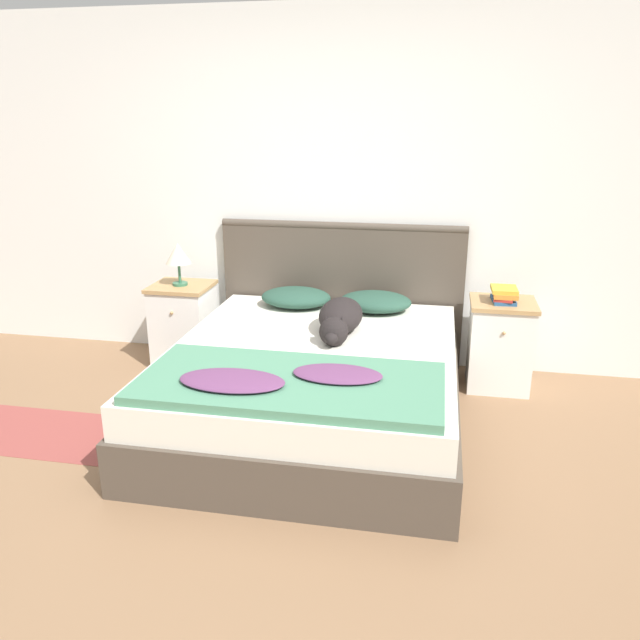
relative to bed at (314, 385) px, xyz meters
The scene contains 13 objects.
ground_plane 1.05m from the bed, 96.00° to the right, with size 16.00×16.00×0.00m, color #896647.
wall_back 1.52m from the bed, 95.45° to the left, with size 9.00×0.06×2.55m.
bed is the anchor object (origin of this frame).
headboard 1.09m from the bed, 90.00° to the left, with size 1.81×0.06×1.07m.
nightstand_left 1.39m from the bed, 146.72° to the left, with size 0.44×0.41×0.62m.
nightstand_right 1.39m from the bed, 33.28° to the left, with size 0.44×0.41×0.62m.
pillow_left 0.89m from the bed, 110.23° to the left, with size 0.51×0.38×0.13m.
pillow_right 0.89m from the bed, 69.77° to the left, with size 0.51×0.38×0.13m.
quilt 0.67m from the bed, 91.14° to the right, with size 1.55×0.74×0.09m.
dog 0.46m from the bed, 66.77° to the left, with size 0.27×0.69×0.21m.
book_stack 1.44m from the bed, 32.96° to the left, with size 0.17×0.23×0.10m.
table_lamp 1.50m from the bed, 147.17° to the left, with size 0.18×0.18×0.31m.
rug 1.61m from the bed, 163.21° to the right, with size 1.11×0.57×0.00m.
Camera 1 is at (0.80, -2.42, 1.82)m, focal length 35.00 mm.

